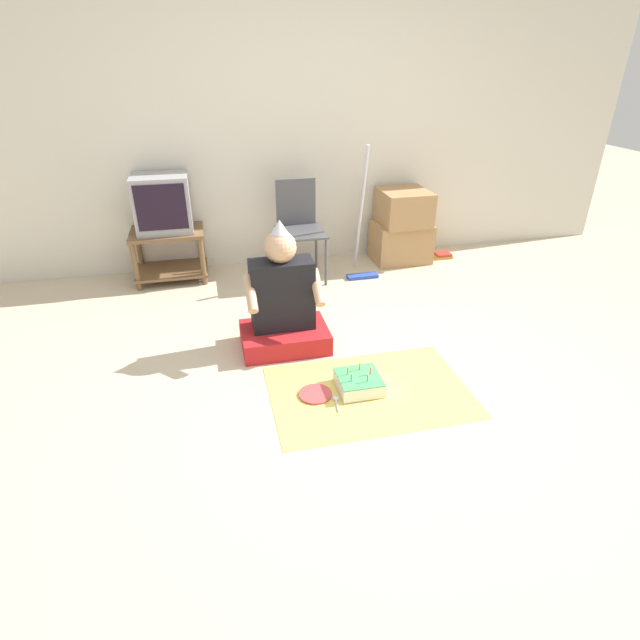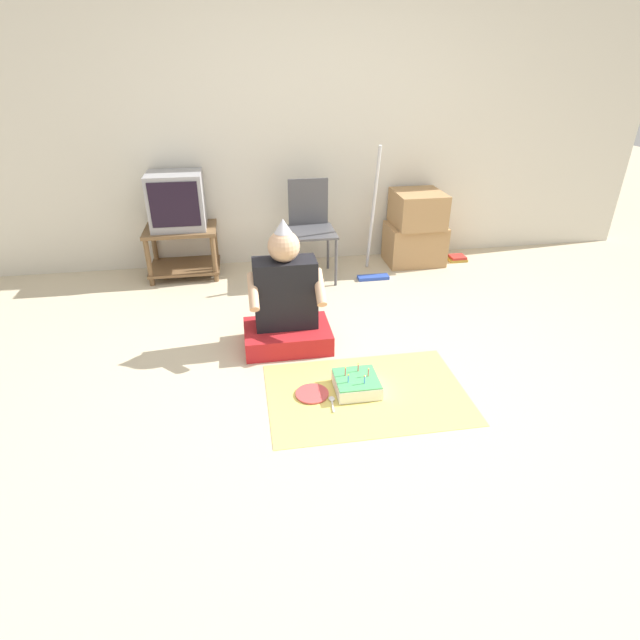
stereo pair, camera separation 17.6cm
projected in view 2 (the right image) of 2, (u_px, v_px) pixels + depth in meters
ground_plane at (374, 393)px, 2.98m from camera, size 16.00×16.00×0.00m
wall_back at (315, 120)px, 4.38m from camera, size 6.40×0.06×2.55m
tv_stand at (183, 247)px, 4.46m from camera, size 0.62×0.46×0.45m
tv at (177, 201)px, 4.27m from camera, size 0.46×0.39×0.47m
folding_chair at (310, 223)px, 4.36m from camera, size 0.40×0.44×0.84m
cardboard_box_stack at (416, 228)px, 4.69m from camera, size 0.53×0.47×0.68m
dust_mop at (373, 242)px, 4.39m from camera, size 0.28×0.30×1.15m
book_pile at (457, 258)px, 4.89m from camera, size 0.18×0.14×0.05m
person_seated at (286, 305)px, 3.35m from camera, size 0.59×0.41×0.89m
party_cloth at (367, 393)px, 2.98m from camera, size 1.18×0.79×0.01m
birthday_cake at (356, 384)px, 2.98m from camera, size 0.26×0.26×0.14m
paper_plate at (312, 394)px, 2.96m from camera, size 0.20×0.20×0.01m
plastic_spoon_near at (332, 400)px, 2.90m from camera, size 0.04×0.15×0.01m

